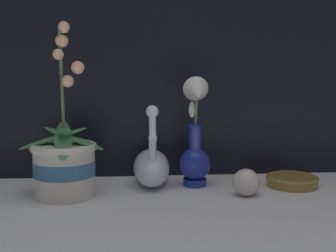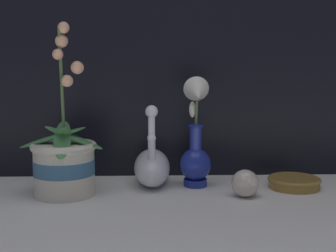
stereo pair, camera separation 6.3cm
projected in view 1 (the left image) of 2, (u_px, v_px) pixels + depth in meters
ground_plane at (186, 204)px, 1.15m from camera, size 2.80×2.80×0.00m
orchid_potted_plant at (64, 162)px, 1.20m from camera, size 0.22×0.22×0.45m
swan_figurine at (151, 165)px, 1.31m from camera, size 0.10×0.20×0.23m
blue_vase at (196, 143)px, 1.29m from camera, size 0.09×0.13×0.31m
glass_sphere at (246, 182)px, 1.21m from camera, size 0.07×0.07×0.07m
amber_dish at (292, 180)px, 1.31m from camera, size 0.15×0.15×0.03m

